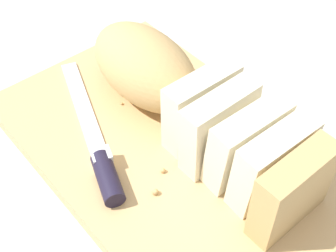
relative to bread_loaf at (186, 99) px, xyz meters
name	(u,v)px	position (x,y,z in m)	size (l,w,h in m)	color
ground_plane	(168,156)	(0.01, -0.03, -0.07)	(3.00, 3.00, 0.00)	beige
cutting_board	(168,150)	(0.01, -0.03, -0.05)	(0.41, 0.26, 0.02)	tan
bread_loaf	(186,99)	(0.00, 0.00, 0.00)	(0.33, 0.11, 0.09)	tan
bread_knife	(102,160)	(-0.02, -0.11, -0.03)	(0.23, 0.11, 0.02)	silver
crumb_near_knife	(163,170)	(0.03, -0.07, -0.04)	(0.01, 0.01, 0.01)	tan
crumb_near_loaf	(123,103)	(-0.08, -0.03, -0.04)	(0.00, 0.00, 0.00)	tan
crumb_stray_left	(177,113)	(-0.02, 0.00, -0.04)	(0.01, 0.01, 0.01)	tan
crumb_stray_right	(155,192)	(0.05, -0.09, -0.04)	(0.01, 0.01, 0.01)	tan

